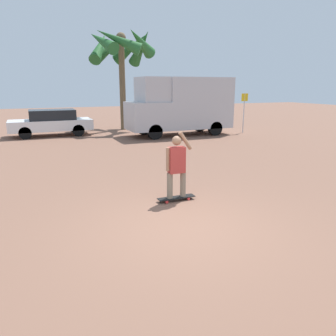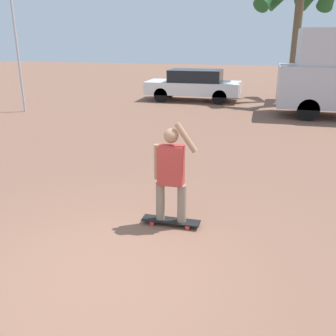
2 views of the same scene
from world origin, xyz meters
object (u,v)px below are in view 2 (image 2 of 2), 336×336
parked_car_white (194,84)px  flagpole (13,0)px  skateboard (171,221)px  person_skateboarder (171,170)px

parked_car_white → flagpole: size_ratio=0.60×
flagpole → skateboard: bearing=-45.2°
skateboard → parked_car_white: size_ratio=0.21×
skateboard → parked_car_white: bearing=98.8°
person_skateboarder → parked_car_white: size_ratio=0.36×
skateboard → person_skateboarder: 0.86m
person_skateboarder → flagpole: bearing=134.8°
person_skateboarder → parked_car_white: 12.74m
skateboard → flagpole: flagpole is taller
parked_car_white → skateboard: bearing=-81.2°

